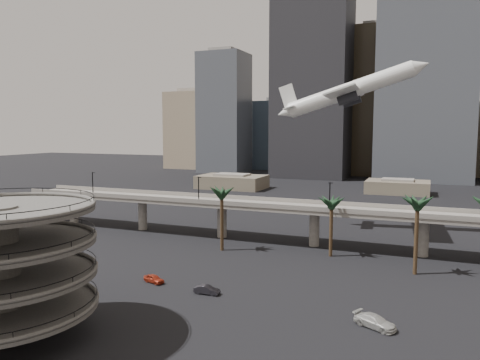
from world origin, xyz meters
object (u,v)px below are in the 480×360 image
at_px(car_b, 207,290).
at_px(car_c, 375,322).
at_px(overpass, 266,209).
at_px(car_a, 154,279).
at_px(parking_ramp, 0,260).
at_px(airborne_jet, 349,91).

relative_size(car_b, car_c, 0.72).
distance_m(overpass, car_b, 36.47).
height_order(car_a, car_b, car_b).
xyz_separation_m(parking_ramp, airborne_jet, (27.62, 77.51, 24.57)).
bearing_deg(overpass, car_c, -53.99).
xyz_separation_m(parking_ramp, overpass, (13.00, 59.00, -2.50)).
xyz_separation_m(car_a, car_c, (35.83, -4.36, 0.15)).
distance_m(overpass, car_c, 48.19).
bearing_deg(parking_ramp, car_b, 55.94).
distance_m(airborne_jet, car_c, 67.63).
xyz_separation_m(overpass, car_b, (2.72, -35.75, -6.67)).
distance_m(airborne_jet, car_a, 66.51).
distance_m(car_a, car_c, 36.09).
xyz_separation_m(car_b, car_c, (25.36, -2.88, 0.15)).
height_order(overpass, car_b, overpass).
bearing_deg(car_a, parking_ramp, -175.08).
bearing_deg(airborne_jet, overpass, -132.60).
distance_m(car_b, car_c, 25.52).
xyz_separation_m(parking_ramp, car_c, (41.07, 20.37, -9.02)).
bearing_deg(airborne_jet, car_b, -106.67).
bearing_deg(overpass, airborne_jet, 51.70).
bearing_deg(parking_ramp, car_c, 26.38).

